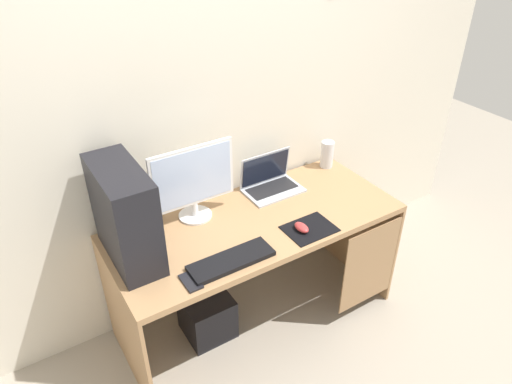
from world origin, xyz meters
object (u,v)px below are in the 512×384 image
(subwoofer, at_px, (207,315))
(laptop, at_px, (270,182))
(cell_phone, at_px, (191,282))
(pc_tower, at_px, (125,215))
(monitor, at_px, (193,182))
(keyboard, at_px, (231,260))
(mouse_left, at_px, (302,227))
(speaker, at_px, (327,154))

(subwoofer, bearing_deg, laptop, 17.80)
(laptop, height_order, cell_phone, laptop)
(pc_tower, xyz_separation_m, cell_phone, (0.16, -0.32, -0.24))
(cell_phone, xyz_separation_m, subwoofer, (0.20, 0.29, -0.60))
(cell_phone, bearing_deg, monitor, 61.24)
(keyboard, distance_m, mouse_left, 0.43)
(laptop, distance_m, mouse_left, 0.44)
(pc_tower, height_order, subwoofer, pc_tower)
(monitor, bearing_deg, speaker, 3.44)
(keyboard, relative_size, mouse_left, 4.38)
(keyboard, xyz_separation_m, subwoofer, (-0.03, 0.27, -0.61))
(laptop, height_order, mouse_left, laptop)
(keyboard, bearing_deg, subwoofer, 95.68)
(monitor, relative_size, laptop, 1.39)
(monitor, relative_size, cell_phone, 3.55)
(pc_tower, xyz_separation_m, keyboard, (0.38, -0.30, -0.23))
(cell_phone, height_order, subwoofer, cell_phone)
(speaker, relative_size, cell_phone, 1.33)
(laptop, height_order, subwoofer, laptop)
(keyboard, distance_m, cell_phone, 0.22)
(keyboard, relative_size, cell_phone, 3.23)
(mouse_left, distance_m, cell_phone, 0.65)
(keyboard, bearing_deg, pc_tower, 141.53)
(monitor, relative_size, mouse_left, 4.80)
(mouse_left, xyz_separation_m, subwoofer, (-0.46, 0.25, -0.62))
(speaker, relative_size, keyboard, 0.41)
(monitor, bearing_deg, subwoofer, -107.60)
(pc_tower, bearing_deg, laptop, 9.06)
(monitor, xyz_separation_m, laptop, (0.50, 0.02, -0.18))
(speaker, height_order, cell_phone, speaker)
(monitor, height_order, mouse_left, monitor)
(keyboard, xyz_separation_m, cell_phone, (-0.22, -0.02, -0.01))
(mouse_left, bearing_deg, laptop, 78.15)
(pc_tower, relative_size, mouse_left, 5.00)
(monitor, distance_m, mouse_left, 0.61)
(keyboard, bearing_deg, monitor, 87.07)
(pc_tower, bearing_deg, keyboard, -38.47)
(keyboard, bearing_deg, mouse_left, 2.66)
(laptop, height_order, keyboard, laptop)
(mouse_left, relative_size, cell_phone, 0.74)
(laptop, relative_size, mouse_left, 3.46)
(laptop, distance_m, subwoofer, 0.86)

